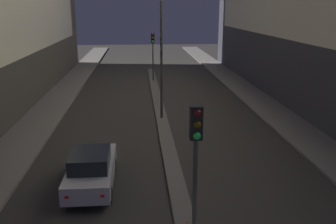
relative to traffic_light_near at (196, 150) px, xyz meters
The scene contains 5 objects.
median_strip 15.95m from the traffic_light_near, 90.00° to the left, with size 0.73×35.79×0.11m.
traffic_light_near is the anchor object (origin of this frame).
traffic_light_mid 26.58m from the traffic_light_near, 90.00° to the left, with size 0.32×0.42×4.48m.
street_lamp 14.30m from the traffic_light_near, 90.00° to the left, with size 0.53×0.53×9.39m.
car_left_lane 6.47m from the traffic_light_near, 125.09° to the left, with size 1.74×4.35×1.59m.
Camera 1 is at (-1.47, -5.77, 7.04)m, focal length 40.00 mm.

